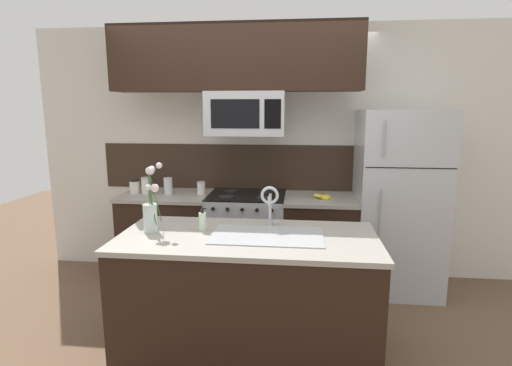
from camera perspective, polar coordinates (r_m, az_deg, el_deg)
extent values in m
plane|color=brown|center=(3.48, -3.33, -19.94)|extent=(10.00, 10.00, 0.00)
cube|color=silver|center=(4.26, 3.32, 4.31)|extent=(5.20, 0.10, 2.60)
cube|color=#332319|center=(4.25, -0.78, 2.28)|extent=(3.21, 0.01, 0.48)
cube|color=black|center=(4.29, -12.34, -7.70)|extent=(0.88, 0.62, 0.88)
cube|color=#9E998E|center=(4.17, -12.59, -1.75)|extent=(0.91, 0.65, 0.03)
cube|color=black|center=(4.08, 8.96, -8.53)|extent=(0.69, 0.62, 0.88)
cube|color=#9E998E|center=(3.96, 9.15, -2.29)|extent=(0.72, 0.65, 0.03)
cube|color=#B7BABF|center=(4.10, -1.31, -8.04)|extent=(0.76, 0.62, 0.91)
cube|color=black|center=(3.98, -1.34, -1.74)|extent=(0.76, 0.62, 0.01)
cylinder|color=black|center=(3.87, -4.28, -1.96)|extent=(0.15, 0.15, 0.01)
cylinder|color=black|center=(3.82, 1.10, -2.09)|extent=(0.15, 0.15, 0.01)
cylinder|color=black|center=(4.14, -3.60, -1.14)|extent=(0.15, 0.15, 0.01)
cylinder|color=black|center=(4.09, 1.44, -1.25)|extent=(0.15, 0.15, 0.01)
cylinder|color=black|center=(3.73, -6.17, -3.68)|extent=(0.03, 0.02, 0.03)
cylinder|color=black|center=(3.70, -4.10, -3.75)|extent=(0.03, 0.02, 0.03)
cylinder|color=black|center=(3.68, -2.00, -3.82)|extent=(0.03, 0.02, 0.03)
cylinder|color=black|center=(3.66, 0.13, -3.88)|extent=(0.03, 0.02, 0.03)
cylinder|color=black|center=(3.65, 2.26, -3.93)|extent=(0.03, 0.02, 0.03)
cube|color=#B7BABF|center=(3.87, -1.43, 9.88)|extent=(0.74, 0.40, 0.41)
cube|color=black|center=(3.68, -3.02, 9.83)|extent=(0.45, 0.00, 0.26)
cube|color=black|center=(3.64, 2.39, 9.83)|extent=(0.15, 0.00, 0.26)
cube|color=black|center=(3.88, -2.97, 17.35)|extent=(2.33, 0.34, 0.60)
cube|color=#B7BABF|center=(4.09, 19.58, -2.58)|extent=(0.79, 0.72, 1.75)
cube|color=black|center=(3.67, 21.23, 2.00)|extent=(0.76, 0.00, 0.01)
cylinder|color=#99999E|center=(3.58, 17.87, 5.97)|extent=(0.01, 0.01, 0.32)
cylinder|color=#99999E|center=(3.71, 17.19, -5.98)|extent=(0.01, 0.01, 0.67)
cylinder|color=silver|center=(4.28, -16.91, -0.56)|extent=(0.11, 0.11, 0.12)
cylinder|color=black|center=(4.27, -16.96, 0.34)|extent=(0.10, 0.10, 0.01)
cylinder|color=silver|center=(4.21, -15.44, -0.45)|extent=(0.09, 0.09, 0.15)
cylinder|color=#B2B2B7|center=(4.20, -15.50, 0.68)|extent=(0.09, 0.09, 0.02)
cylinder|color=silver|center=(4.14, -12.44, -0.52)|extent=(0.09, 0.09, 0.15)
cylinder|color=#B2B2B7|center=(4.12, -12.48, 0.63)|extent=(0.09, 0.09, 0.02)
cylinder|color=silver|center=(4.08, -7.83, -0.78)|extent=(0.08, 0.08, 0.12)
cylinder|color=#B2B2B7|center=(4.07, -7.85, 0.11)|extent=(0.08, 0.08, 0.01)
ellipsoid|color=yellow|center=(3.88, 9.30, -1.95)|extent=(0.16, 0.14, 0.06)
ellipsoid|color=yellow|center=(3.90, 9.34, -1.90)|extent=(0.17, 0.11, 0.05)
ellipsoid|color=yellow|center=(3.88, 9.47, -1.95)|extent=(0.18, 0.05, 0.06)
ellipsoid|color=yellow|center=(3.90, 9.54, -1.90)|extent=(0.18, 0.07, 0.05)
ellipsoid|color=yellow|center=(3.88, 9.62, -1.95)|extent=(0.17, 0.10, 0.07)
ellipsoid|color=yellow|center=(3.90, 9.70, -1.91)|extent=(0.15, 0.14, 0.06)
cylinder|color=brown|center=(3.88, 9.50, -1.51)|extent=(0.02, 0.02, 0.03)
cube|color=black|center=(2.94, -1.18, -16.27)|extent=(1.75, 0.81, 0.88)
cube|color=#9E998E|center=(2.77, -1.22, -7.83)|extent=(1.78, 0.84, 0.03)
cube|color=#ADAFB5|center=(2.75, 1.61, -7.51)|extent=(0.76, 0.44, 0.01)
cube|color=#ADAFB5|center=(2.79, -2.02, -8.92)|extent=(0.30, 0.33, 0.15)
cube|color=#ADAFB5|center=(2.76, 5.26, -9.15)|extent=(0.30, 0.33, 0.15)
cylinder|color=#B7BABF|center=(2.99, 2.01, -5.85)|extent=(0.04, 0.04, 0.02)
cylinder|color=#B7BABF|center=(2.96, 2.03, -3.62)|extent=(0.02, 0.02, 0.22)
torus|color=#B7BABF|center=(2.88, 1.96, -1.77)|extent=(0.13, 0.02, 0.13)
cylinder|color=#B7BABF|center=(2.83, 1.88, -2.60)|extent=(0.02, 0.02, 0.06)
cube|color=#B7BABF|center=(2.98, 2.69, -5.41)|extent=(0.07, 0.01, 0.01)
cylinder|color=beige|center=(2.88, -7.66, -5.48)|extent=(0.05, 0.05, 0.13)
cylinder|color=black|center=(2.86, -7.70, -4.00)|extent=(0.02, 0.02, 0.02)
cube|color=black|center=(2.85, -7.40, -3.66)|extent=(0.03, 0.01, 0.01)
cylinder|color=silver|center=(2.91, -14.86, -4.86)|extent=(0.10, 0.10, 0.20)
cylinder|color=silver|center=(2.93, -14.80, -6.07)|extent=(0.09, 0.09, 0.06)
cylinder|color=#386B2D|center=(2.88, -14.26, -1.63)|extent=(0.07, 0.05, 0.40)
sphere|color=silver|center=(2.86, -13.68, 2.44)|extent=(0.04, 0.04, 0.04)
cylinder|color=#386B2D|center=(2.88, -14.88, -2.01)|extent=(0.01, 0.03, 0.37)
sphere|color=silver|center=(2.86, -14.94, 1.68)|extent=(0.06, 0.06, 0.06)
cylinder|color=#386B2D|center=(2.90, -14.73, -1.86)|extent=(0.01, 0.07, 0.37)
sphere|color=silver|center=(2.89, -14.64, 1.93)|extent=(0.05, 0.05, 0.05)
cylinder|color=#386B2D|center=(2.86, -14.98, -3.14)|extent=(0.02, 0.05, 0.27)
sphere|color=silver|center=(2.82, -15.14, -0.58)|extent=(0.04, 0.04, 0.04)
cylinder|color=#386B2D|center=(2.86, -14.55, -3.21)|extent=(0.06, 0.04, 0.26)
sphere|color=silver|center=(2.80, -14.27, -0.70)|extent=(0.06, 0.06, 0.06)
cylinder|color=#386B2D|center=(2.89, -14.81, -2.01)|extent=(0.01, 0.04, 0.37)
sphere|color=silver|center=(2.87, -14.80, 1.66)|extent=(0.05, 0.05, 0.05)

